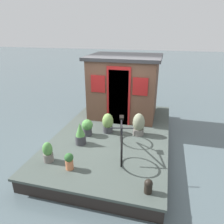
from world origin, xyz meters
name	(u,v)px	position (x,y,z in m)	size (l,w,h in m)	color
ground_plane	(114,143)	(0.00, 0.00, 0.00)	(60.00, 60.00, 0.00)	#4C5B60
houseboat_deck	(114,138)	(0.00, 0.00, 0.19)	(5.07, 3.10, 0.39)	#424C47
houseboat_cabin	(124,86)	(1.42, 0.00, 1.40)	(1.88, 2.32, 2.01)	brown
bicycle	(121,137)	(-0.96, -0.43, 0.78)	(1.74, 0.55, 0.86)	black
potted_plant_fern	(80,134)	(-0.87, 0.67, 0.67)	(0.27, 0.27, 0.60)	#38383D
potted_plant_geranium	(69,161)	(-1.92, 0.49, 0.59)	(0.19, 0.19, 0.38)	#C6754C
potted_plant_mint	(87,127)	(-0.37, 0.67, 0.64)	(0.31, 0.31, 0.47)	#38383D
potted_plant_lavender	(139,125)	(0.01, -0.71, 0.70)	(0.33, 0.33, 0.64)	slate
potted_plant_basil	(108,123)	(-0.05, 0.16, 0.67)	(0.31, 0.31, 0.58)	#38383D
potted_plant_ivy	(48,152)	(-1.77, 1.07, 0.62)	(0.22, 0.22, 0.48)	slate
mooring_bollard	(148,186)	(-2.19, -1.20, 0.54)	(0.16, 0.16, 0.28)	black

